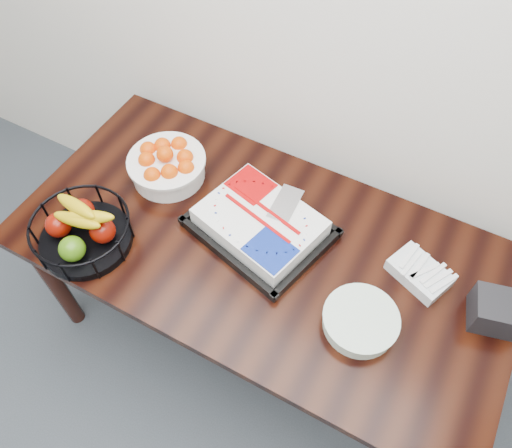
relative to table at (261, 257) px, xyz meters
The scene contains 7 objects.
table is the anchor object (origin of this frame).
cake_tray 0.14m from the table, 122.41° to the left, with size 0.55×0.48×0.10m.
tangerine_bowl 0.52m from the table, 166.37° to the left, with size 0.31×0.31×0.19m.
fruit_basket 0.65m from the table, 152.44° to the right, with size 0.35×0.35×0.19m.
plate_stack 0.46m from the table, 16.44° to the right, with size 0.25×0.25×0.06m.
fork_bag 0.57m from the table, 14.52° to the left, with size 0.23×0.20×0.06m.
napkin_box 0.82m from the table, ahead, with size 0.15×0.13×0.11m, color black.
Camera 1 is at (0.45, 1.12, 2.26)m, focal length 35.00 mm.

